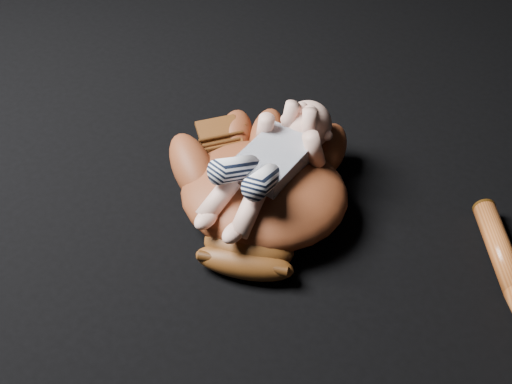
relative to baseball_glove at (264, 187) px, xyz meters
The scene contains 2 objects.
baseball_glove is the anchor object (origin of this frame).
newborn_baby 0.05m from the baseball_glove, 102.72° to the left, with size 0.16×0.34×0.14m, color #E2A791, non-canonical shape.
Camera 1 is at (0.38, -0.72, 0.82)m, focal length 45.00 mm.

